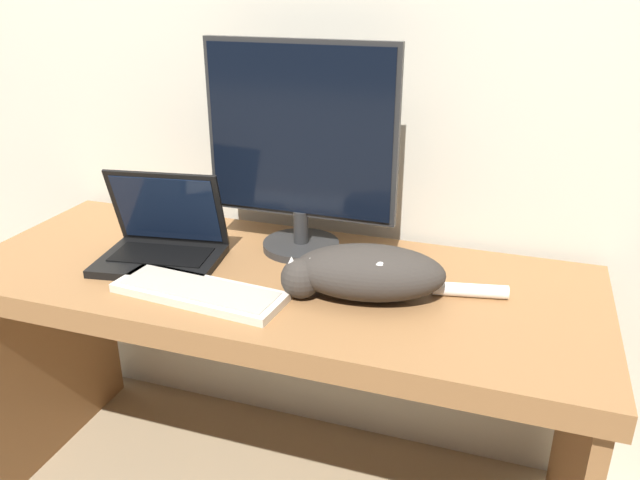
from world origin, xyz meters
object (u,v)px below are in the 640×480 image
(monitor, at_px, (300,147))
(external_keyboard, at_px, (199,292))
(laptop, at_px, (162,244))
(cat, at_px, (365,272))

(monitor, bearing_deg, external_keyboard, -111.25)
(laptop, xyz_separation_m, external_keyboard, (0.19, -0.15, -0.04))
(monitor, relative_size, cat, 1.09)
(external_keyboard, distance_m, cat, 0.39)
(external_keyboard, relative_size, cat, 0.83)
(monitor, bearing_deg, cat, -42.09)
(laptop, bearing_deg, monitor, 21.99)
(monitor, xyz_separation_m, external_keyboard, (-0.13, -0.33, -0.27))
(cat, bearing_deg, monitor, 126.87)
(monitor, height_order, external_keyboard, monitor)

